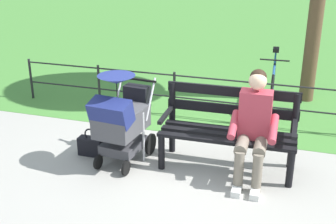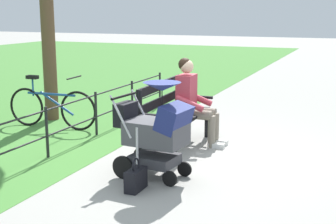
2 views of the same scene
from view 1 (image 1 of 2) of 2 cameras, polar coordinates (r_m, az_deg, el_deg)
ground_plane at (r=5.53m, az=2.80°, el=-6.66°), size 60.00×60.00×0.00m
grass_lawn at (r=13.81m, az=12.30°, el=10.45°), size 40.00×16.00×0.01m
park_bench at (r=5.32m, az=7.88°, el=-1.75°), size 1.61×0.63×0.96m
person_on_bench at (r=5.02m, az=11.01°, el=-1.55°), size 0.54×0.74×1.28m
stroller at (r=5.34m, az=-6.06°, el=-0.77°), size 0.58×0.93×1.15m
handbag at (r=5.76m, az=-9.93°, el=-4.33°), size 0.32×0.14×0.37m
park_fence at (r=6.68m, az=6.09°, el=2.33°), size 6.44×0.04×0.70m
bicycle at (r=7.49m, az=13.38°, el=3.62°), size 0.44×1.66×0.89m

